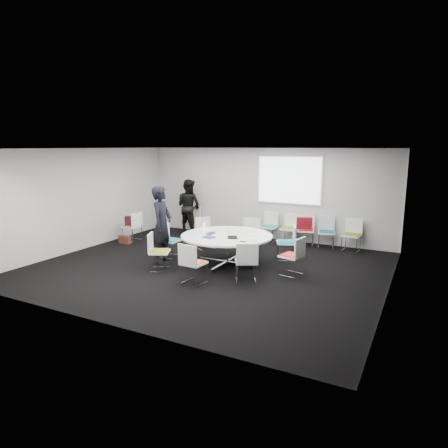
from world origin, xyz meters
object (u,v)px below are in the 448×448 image
at_px(chair_ring_g, 193,271).
at_px(chair_back_d, 326,238).
at_px(person_back, 189,206).
at_px(chair_person_back, 192,224).
at_px(person_main, 162,225).
at_px(maroon_bag, 132,221).
at_px(chair_back_a, 269,232).
at_px(cup, 229,232).
at_px(chair_back_c, 306,236).
at_px(brown_bag, 125,240).
at_px(chair_ring_e, 170,247).
at_px(chair_back_b, 289,234).
at_px(chair_ring_f, 159,259).
at_px(chair_ring_c, 250,241).
at_px(chair_spare_left, 133,232).
at_px(chair_ring_b, 286,249).
at_px(chair_ring_d, 206,239).
at_px(laptop, 213,233).
at_px(chair_ring_a, 292,263).
at_px(chair_back_e, 351,241).
at_px(conference_table, 227,243).
at_px(chair_ring_h, 246,269).

relative_size(chair_ring_g, chair_back_d, 1.00).
bearing_deg(person_back, chair_person_back, -83.78).
bearing_deg(person_main, maroon_bag, 45.20).
xyz_separation_m(person_main, maroon_bag, (-2.21, 1.47, -0.33)).
relative_size(chair_person_back, maroon_bag, 2.20).
xyz_separation_m(chair_back_a, cup, (-0.08, -2.57, 0.50)).
xyz_separation_m(chair_back_c, brown_bag, (-4.84, -2.29, -0.16)).
relative_size(chair_ring_e, chair_ring_g, 1.00).
bearing_deg(chair_back_b, brown_bag, 29.66).
bearing_deg(chair_ring_f, chair_back_c, 123.70).
distance_m(chair_back_c, cup, 2.90).
bearing_deg(chair_back_c, chair_ring_c, 37.50).
distance_m(chair_ring_c, chair_back_a, 1.31).
bearing_deg(maroon_bag, chair_back_b, 23.40).
height_order(chair_spare_left, cup, chair_spare_left).
height_order(chair_back_a, person_back, person_back).
height_order(chair_ring_b, chair_back_a, same).
bearing_deg(chair_ring_d, laptop, 74.15).
bearing_deg(chair_ring_e, chair_back_b, 142.38).
distance_m(chair_ring_c, chair_person_back, 3.04).
bearing_deg(chair_ring_e, chair_ring_a, 91.18).
distance_m(person_back, cup, 3.63).
bearing_deg(chair_back_b, chair_back_e, -179.55).
bearing_deg(chair_ring_c, brown_bag, 1.49).
relative_size(conference_table, chair_ring_h, 2.52).
relative_size(chair_ring_c, chair_ring_d, 1.00).
bearing_deg(chair_ring_d, person_main, 26.91).
relative_size(chair_ring_b, chair_ring_h, 1.00).
relative_size(chair_ring_a, chair_ring_c, 1.00).
distance_m(chair_ring_a, chair_ring_h, 1.13).
distance_m(chair_ring_e, chair_back_b, 3.66).
bearing_deg(brown_bag, maroon_bag, 96.47).
height_order(chair_ring_c, chair_back_e, same).
relative_size(chair_back_e, chair_person_back, 1.00).
height_order(chair_ring_h, maroon_bag, chair_ring_h).
relative_size(chair_back_b, chair_back_d, 1.00).
distance_m(chair_ring_e, chair_ring_f, 1.13).
bearing_deg(chair_spare_left, person_back, -26.34).
bearing_deg(chair_back_c, person_main, 40.82).
distance_m(chair_back_b, chair_person_back, 3.41).
height_order(chair_back_b, cup, chair_back_b).
distance_m(conference_table, brown_bag, 3.70).
xyz_separation_m(chair_person_back, brown_bag, (-0.92, -2.29, -0.16)).
bearing_deg(chair_back_e, chair_ring_a, 79.07).
bearing_deg(chair_ring_b, chair_back_d, -43.15).
bearing_deg(brown_bag, chair_ring_c, 14.75).
bearing_deg(chair_ring_b, chair_spare_left, 69.57).
bearing_deg(person_main, chair_ring_e, 1.51).
xyz_separation_m(chair_ring_h, cup, (-0.99, 1.12, 0.50)).
bearing_deg(cup, chair_back_c, 64.73).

